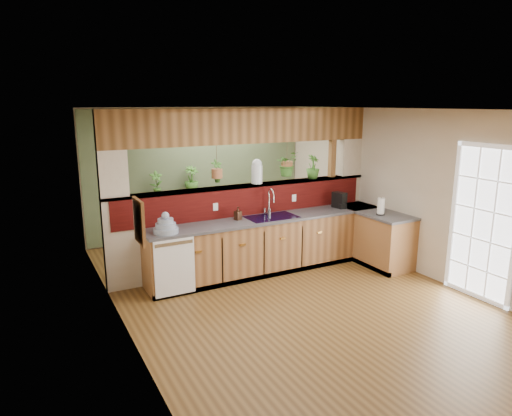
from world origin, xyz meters
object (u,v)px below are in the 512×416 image
dish_stack (166,226)px  glass_jar (257,171)px  shelving_console (180,216)px  faucet (270,200)px  coffee_maker (340,201)px  soap_dispenser (238,213)px  paper_towel (381,207)px

dish_stack → glass_jar: size_ratio=0.87×
shelving_console → faucet: bearing=-59.6°
dish_stack → coffee_maker: size_ratio=1.30×
faucet → coffee_maker: (1.31, -0.15, -0.11)m
faucet → coffee_maker: size_ratio=1.60×
dish_stack → soap_dispenser: (1.22, 0.20, 0.01)m
glass_jar → shelving_console: (-0.70, 1.90, -1.09)m
faucet → dish_stack: 1.86m
soap_dispenser → glass_jar: size_ratio=0.51×
faucet → glass_jar: bearing=120.3°
faucet → soap_dispenser: size_ratio=2.09×
coffee_maker → faucet: bearing=161.7°
paper_towel → glass_jar: 2.10m
dish_stack → coffee_maker: 3.14m
dish_stack → soap_dispenser: bearing=9.3°
shelving_console → paper_towel: bearing=-41.9°
paper_towel → soap_dispenser: bearing=160.0°
soap_dispenser → paper_towel: 2.34m
coffee_maker → glass_jar: glass_jar is taller
coffee_maker → glass_jar: (-1.43, 0.37, 0.57)m
dish_stack → faucet: bearing=8.2°
dish_stack → paper_towel: dish_stack is taller
faucet → shelving_console: bearing=111.4°
soap_dispenser → paper_towel: size_ratio=0.70×
paper_towel → glass_jar: bearing=147.7°
paper_towel → shelving_console: 3.87m
soap_dispenser → coffee_maker: bearing=-2.5°
faucet → shelving_console: (-0.83, 2.12, -0.63)m
faucet → dish_stack: faucet is taller
faucet → dish_stack: bearing=-171.8°
coffee_maker → shelving_console: (-2.13, 2.27, -0.53)m
paper_towel → shelving_console: size_ratio=0.21×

